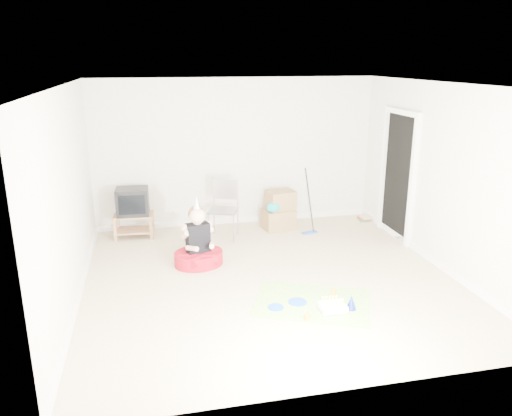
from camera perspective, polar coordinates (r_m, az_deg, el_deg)
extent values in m
plane|color=beige|center=(6.95, 1.53, -8.01)|extent=(5.00, 5.00, 0.00)
cube|color=black|center=(8.55, 15.97, 3.38)|extent=(0.02, 0.90, 2.05)
cube|color=#9B6B46|center=(8.60, -13.81, -0.79)|extent=(0.68, 0.46, 0.03)
cube|color=#9B6B46|center=(8.68, -13.69, -2.48)|extent=(0.68, 0.46, 0.03)
cube|color=#9B6B46|center=(8.53, -15.79, -2.40)|extent=(0.05, 0.05, 0.40)
cube|color=#9B6B46|center=(8.46, -11.88, -2.27)|extent=(0.05, 0.05, 0.40)
cube|color=#9B6B46|center=(8.85, -15.49, -1.68)|extent=(0.05, 0.05, 0.40)
cube|color=#9B6B46|center=(8.79, -11.73, -1.55)|extent=(0.05, 0.05, 0.40)
cube|color=black|center=(8.53, -13.92, 0.74)|extent=(0.54, 0.45, 0.45)
cube|color=#97979C|center=(8.28, -3.76, -0.28)|extent=(0.58, 0.56, 0.03)
cylinder|color=#97979C|center=(8.32, -5.16, -0.12)|extent=(0.02, 0.02, 1.01)
cylinder|color=#97979C|center=(8.24, -2.35, -0.23)|extent=(0.02, 0.02, 1.01)
cube|color=olive|center=(8.84, 2.57, -1.27)|extent=(0.59, 0.48, 0.35)
cube|color=olive|center=(8.79, 2.82, 0.92)|extent=(0.53, 0.45, 0.33)
ellipsoid|color=#0E969A|center=(8.60, 1.99, 0.08)|extent=(0.23, 0.16, 0.19)
cube|color=blue|center=(8.68, 6.13, -2.82)|extent=(0.29, 0.15, 0.03)
cylinder|color=black|center=(8.52, 6.25, 0.63)|extent=(0.10, 0.36, 1.07)
cube|color=#267449|center=(9.55, 12.24, -1.28)|extent=(0.21, 0.26, 0.03)
cube|color=#B32627|center=(9.54, 12.25, -1.13)|extent=(0.18, 0.23, 0.02)
cube|color=#BFBD86|center=(9.53, 12.26, -0.98)|extent=(0.18, 0.23, 0.03)
cylinder|color=#A80F1F|center=(7.39, -6.57, -5.71)|extent=(0.87, 0.87, 0.20)
cube|color=black|center=(7.28, -6.65, -3.41)|extent=(0.36, 0.26, 0.44)
sphere|color=beige|center=(7.17, -6.74, -0.92)|extent=(0.28, 0.28, 0.23)
cone|color=white|center=(7.11, -6.80, 0.63)|extent=(0.12, 0.12, 0.17)
cube|color=#ED3196|center=(6.33, 6.43, -10.69)|extent=(1.70, 1.50, 0.01)
cube|color=white|center=(6.16, 8.73, -11.16)|extent=(0.31, 0.25, 0.08)
cube|color=#41B661|center=(6.17, 8.71, -11.45)|extent=(0.31, 0.25, 0.01)
cylinder|color=beige|center=(6.05, 7.95, -10.89)|extent=(0.01, 0.01, 0.07)
cylinder|color=beige|center=(6.06, 8.34, -10.84)|extent=(0.01, 0.01, 0.07)
cylinder|color=beige|center=(6.07, 8.73, -10.79)|extent=(0.01, 0.01, 0.07)
cylinder|color=beige|center=(6.09, 9.12, -10.74)|extent=(0.01, 0.01, 0.07)
cylinder|color=beige|center=(6.10, 9.51, -10.68)|extent=(0.01, 0.01, 0.07)
cylinder|color=beige|center=(6.12, 9.89, -10.63)|extent=(0.01, 0.01, 0.07)
cylinder|color=beige|center=(6.13, 7.62, -10.48)|extent=(0.01, 0.01, 0.07)
cylinder|color=beige|center=(6.14, 8.01, -10.43)|extent=(0.01, 0.01, 0.07)
cylinder|color=beige|center=(6.16, 8.40, -10.38)|extent=(0.01, 0.01, 0.07)
cylinder|color=beige|center=(6.17, 8.78, -10.33)|extent=(0.01, 0.01, 0.07)
cylinder|color=beige|center=(6.19, 9.16, -10.28)|extent=(0.01, 0.01, 0.07)
cylinder|color=blue|center=(6.31, 4.76, -10.65)|extent=(0.26, 0.26, 0.01)
cylinder|color=blue|center=(6.17, 2.27, -11.27)|extent=(0.27, 0.27, 0.01)
cylinder|color=orange|center=(6.53, 8.85, -9.52)|extent=(0.08, 0.08, 0.07)
cylinder|color=orange|center=(5.92, 5.91, -12.29)|extent=(0.08, 0.08, 0.08)
cone|color=#162AA0|center=(6.20, 10.84, -10.53)|extent=(0.16, 0.16, 0.18)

